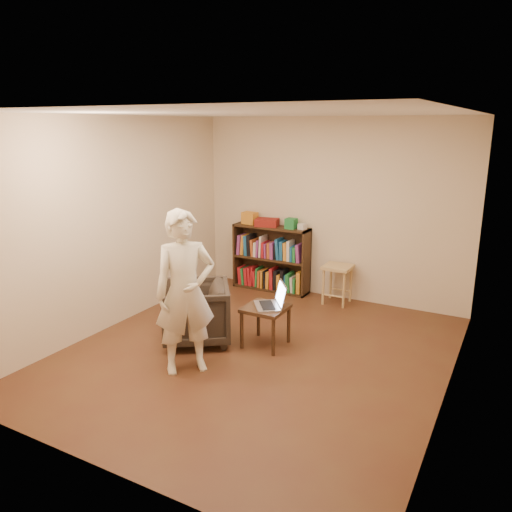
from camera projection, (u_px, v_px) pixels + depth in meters
The scene contains 15 objects.
floor at pixel (256, 353), 5.60m from camera, with size 4.50×4.50×0.00m, color #4C2518.
ceiling at pixel (256, 113), 4.93m from camera, with size 4.50×4.50×0.00m, color white.
wall_back at pixel (331, 210), 7.18m from camera, with size 4.00×4.00×0.00m, color beige.
wall_left at pixel (115, 223), 6.19m from camera, with size 4.50×4.50×0.00m, color beige.
wall_right at pixel (458, 266), 4.34m from camera, with size 4.50×4.50×0.00m, color beige.
bookshelf at pixel (271, 262), 7.67m from camera, with size 1.20×0.30×1.00m.
box_yellow at pixel (250, 218), 7.68m from camera, with size 0.22×0.16×0.18m, color orange.
red_cloth at pixel (267, 222), 7.52m from camera, with size 0.34×0.25×0.11m, color maroon.
box_green at pixel (291, 223), 7.33m from camera, with size 0.15×0.15×0.15m, color #1E7234.
box_white at pixel (302, 226), 7.29m from camera, with size 0.10×0.10×0.08m, color beige.
stool at pixel (338, 273), 7.06m from camera, with size 0.38×0.38×0.56m.
armchair at pixel (196, 313), 5.84m from camera, with size 0.75×0.78×0.71m, color #322921.
side_table at pixel (266, 313), 5.71m from camera, with size 0.46×0.46×0.47m.
laptop at pixel (272, 301), 5.68m from camera, with size 0.48×0.49×0.28m.
person at pixel (185, 293), 5.03m from camera, with size 0.62×0.41×1.70m, color beige.
Camera 1 is at (2.45, -4.51, 2.50)m, focal length 35.00 mm.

